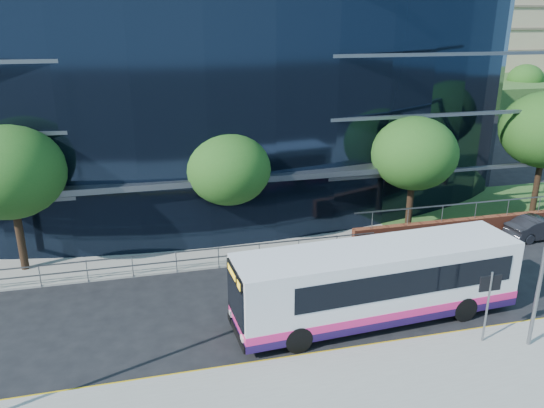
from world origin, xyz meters
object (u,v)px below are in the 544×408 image
object	(u,v)px
street_sign	(489,292)
city_bus	(380,282)
tree_far_b	(229,169)
tree_dist_f	(525,79)
tree_far_a	(9,172)
tree_far_c	(414,154)
tree_dist_e	(417,82)
parked_car	(539,227)

from	to	relation	value
street_sign	city_bus	xyz separation A→B (m)	(-3.01, 2.59, -0.51)
tree_far_b	city_bus	bearing A→B (deg)	-62.15
tree_dist_f	tree_far_a	bearing A→B (deg)	-148.09
tree_far_b	tree_dist_f	world-z (taller)	same
tree_far_c	city_bus	xyz separation A→B (m)	(-5.51, -8.00, -2.90)
street_sign	tree_dist_f	xyz separation A→B (m)	(35.50, 43.59, 2.06)
tree_far_c	street_sign	bearing A→B (deg)	-103.29
tree_dist_e	tree_far_b	bearing A→B (deg)	-131.52
city_bus	parked_car	distance (m)	13.29
street_sign	parked_car	xyz separation A→B (m)	(9.04, 8.09, -1.53)
tree_dist_e	parked_car	bearing A→B (deg)	-107.33
tree_far_c	parked_car	xyz separation A→B (m)	(6.54, -2.50, -3.91)
tree_far_a	tree_dist_f	bearing A→B (deg)	31.91
street_sign	tree_dist_e	distance (m)	45.99
tree_far_a	tree_far_c	distance (m)	20.00
tree_far_c	city_bus	world-z (taller)	tree_far_c
street_sign	city_bus	size ratio (longest dim) A/B	0.24
tree_dist_f	city_bus	distance (m)	56.31
tree_far_b	tree_far_c	size ratio (longest dim) A/B	0.93
tree_far_a	tree_dist_e	size ratio (longest dim) A/B	1.07
tree_dist_e	city_bus	bearing A→B (deg)	-119.99
tree_dist_f	tree_far_b	bearing A→B (deg)	-142.92
tree_dist_f	parked_car	size ratio (longest dim) A/B	1.60
city_bus	parked_car	bearing A→B (deg)	20.96
street_sign	tree_far_b	world-z (taller)	tree_far_b
tree_far_b	tree_far_c	bearing A→B (deg)	-2.86
tree_far_a	street_sign	bearing A→B (deg)	-31.17
street_sign	tree_dist_e	world-z (taller)	tree_dist_e
tree_dist_f	city_bus	world-z (taller)	tree_dist_f
tree_dist_e	tree_dist_f	xyz separation A→B (m)	(16.00, 2.00, -0.33)
city_bus	parked_car	size ratio (longest dim) A/B	3.05
tree_far_c	parked_car	size ratio (longest dim) A/B	1.72
street_sign	tree_dist_e	size ratio (longest dim) A/B	0.43
tree_far_c	tree_dist_e	xyz separation A→B (m)	(17.00, 31.00, 0.00)
tree_far_c	tree_dist_e	size ratio (longest dim) A/B	1.00
tree_far_c	tree_dist_f	size ratio (longest dim) A/B	1.08
tree_far_c	tree_dist_e	bearing A→B (deg)	61.26
tree_far_b	tree_dist_f	bearing A→B (deg)	37.08
tree_far_a	tree_dist_f	distance (m)	62.44
tree_far_a	tree_far_b	bearing A→B (deg)	2.86
tree_dist_f	city_bus	bearing A→B (deg)	-133.20
street_sign	parked_car	distance (m)	12.23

